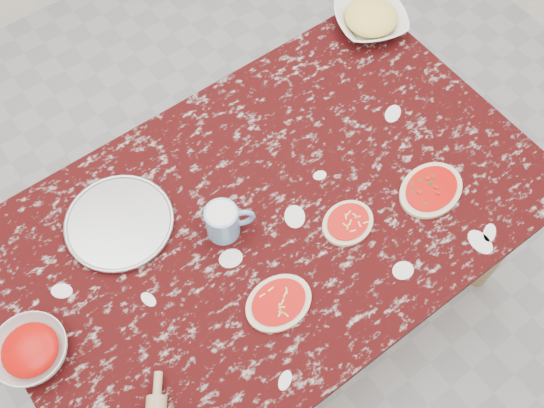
{
  "coord_description": "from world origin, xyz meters",
  "views": [
    {
      "loc": [
        -0.5,
        -0.67,
        2.34
      ],
      "look_at": [
        0.0,
        0.0,
        0.8
      ],
      "focal_mm": 40.8,
      "sensor_mm": 36.0,
      "label": 1
    }
  ],
  "objects": [
    {
      "name": "sauce_bowl",
      "position": [
        -0.74,
        0.03,
        0.78
      ],
      "size": [
        0.24,
        0.24,
        0.06
      ],
      "primitive_type": "imported",
      "rotation": [
        0.0,
        0.0,
        0.25
      ],
      "color": "white",
      "rests_on": "worktable"
    },
    {
      "name": "ground",
      "position": [
        0.0,
        0.0,
        0.0
      ],
      "size": [
        4.0,
        4.0,
        0.0
      ],
      "primitive_type": "plane",
      "color": "gray"
    },
    {
      "name": "cheese_bowl",
      "position": [
        0.71,
        0.38,
        0.78
      ],
      "size": [
        0.31,
        0.31,
        0.06
      ],
      "primitive_type": "imported",
      "rotation": [
        0.0,
        0.0,
        -0.37
      ],
      "color": "white",
      "rests_on": "worktable"
    },
    {
      "name": "pizza_right",
      "position": [
        0.42,
        -0.22,
        0.76
      ],
      "size": [
        0.23,
        0.19,
        0.02
      ],
      "color": "beige",
      "rests_on": "worktable"
    },
    {
      "name": "pizza_tray",
      "position": [
        -0.38,
        0.23,
        0.76
      ],
      "size": [
        0.34,
        0.34,
        0.01
      ],
      "primitive_type": "cylinder",
      "rotation": [
        0.0,
        0.0,
        -0.12
      ],
      "color": "#B2B2B7",
      "rests_on": "worktable"
    },
    {
      "name": "pizza_left",
      "position": [
        -0.15,
        -0.23,
        0.76
      ],
      "size": [
        0.19,
        0.15,
        0.02
      ],
      "color": "beige",
      "rests_on": "worktable"
    },
    {
      "name": "worktable",
      "position": [
        0.0,
        0.0,
        0.67
      ],
      "size": [
        1.6,
        1.0,
        0.75
      ],
      "color": "black",
      "rests_on": "ground"
    },
    {
      "name": "pizza_mid",
      "position": [
        0.15,
        -0.16,
        0.76
      ],
      "size": [
        0.17,
        0.15,
        0.02
      ],
      "color": "beige",
      "rests_on": "worktable"
    },
    {
      "name": "flour_mug",
      "position": [
        -0.14,
        0.03,
        0.81
      ],
      "size": [
        0.14,
        0.09,
        0.11
      ],
      "color": "#6DA4D3",
      "rests_on": "worktable"
    }
  ]
}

